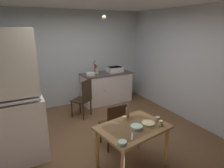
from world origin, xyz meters
TOP-DOWN VIEW (x-y plane):
  - ground_plane at (0.00, 0.00)m, footprint 5.35×5.35m
  - wall_back at (0.00, 2.15)m, footprint 4.45×0.10m
  - wall_right at (2.22, 0.00)m, footprint 0.10×4.29m
  - hutch_cabinet at (-1.61, 0.03)m, footprint 1.08×0.53m
  - counter_cabinet at (0.95, 1.78)m, footprint 1.45×0.64m
  - sink_basin at (1.23, 1.78)m, footprint 0.44×0.34m
  - hand_pump at (0.63, 1.82)m, footprint 0.05×0.27m
  - mixing_bowl_counter at (0.45, 1.73)m, footprint 0.26×0.26m
  - stoneware_crock at (0.67, 1.81)m, footprint 0.10×0.10m
  - dining_table at (0.07, -0.96)m, footprint 1.15×0.90m
  - chair_far_side at (0.07, -0.36)m, footprint 0.40×0.40m
  - chair_by_counter at (0.00, 1.12)m, footprint 0.56×0.56m
  - serving_bowl_wide at (0.32, -1.01)m, footprint 0.20×0.20m
  - soup_bowl_small at (0.09, -1.03)m, footprint 0.18×0.18m
  - sauce_dish at (-0.31, -1.28)m, footprint 0.12×0.12m
  - mug_tall at (0.52, -1.00)m, footprint 0.07×0.07m
  - teacup_cream at (0.46, -1.14)m, footprint 0.06×0.06m
  - mug_dark at (0.07, -0.72)m, footprint 0.07×0.07m
  - glass_bottle at (0.16, -0.66)m, footprint 0.06×0.06m
  - table_knife at (-0.09, -1.18)m, footprint 0.12×0.17m
  - teaspoon_near_bowl at (-0.12, -0.75)m, footprint 0.11×0.12m
  - pendant_bulb at (0.16, 0.22)m, footprint 0.08×0.08m

SIDE VIEW (x-z plane):
  - ground_plane at x=0.00m, z-range 0.00..0.00m
  - counter_cabinet at x=0.95m, z-range 0.00..0.89m
  - chair_far_side at x=0.07m, z-range 0.04..0.92m
  - chair_by_counter at x=0.00m, z-range 0.02..0.99m
  - dining_table at x=0.07m, z-range 0.26..0.98m
  - table_knife at x=-0.09m, z-range 0.72..0.73m
  - teaspoon_near_bowl at x=-0.12m, z-range 0.72..0.73m
  - serving_bowl_wide at x=0.32m, z-range 0.72..0.75m
  - sauce_dish at x=-0.31m, z-range 0.72..0.77m
  - soup_bowl_small at x=0.09m, z-range 0.72..0.77m
  - mug_dark at x=0.07m, z-range 0.72..0.79m
  - mug_tall at x=0.52m, z-range 0.72..0.80m
  - teacup_cream at x=0.46m, z-range 0.72..0.81m
  - glass_bottle at x=0.16m, z-range 0.70..0.94m
  - mixing_bowl_counter at x=0.45m, z-range 0.89..0.96m
  - sink_basin at x=1.23m, z-range 0.89..1.04m
  - stoneware_crock at x=0.67m, z-range 0.89..1.05m
  - hutch_cabinet at x=-1.61m, z-range -0.07..2.11m
  - hand_pump at x=0.63m, z-range 0.87..1.26m
  - wall_back at x=0.00m, z-range 0.00..2.63m
  - wall_right at x=2.22m, z-range 0.00..2.63m
  - pendant_bulb at x=0.16m, z-range 2.31..2.39m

